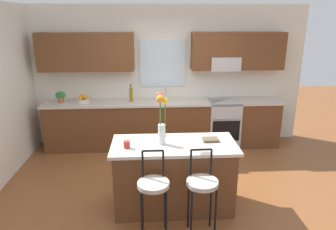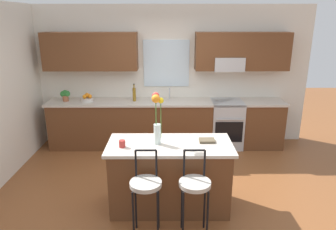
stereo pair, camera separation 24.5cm
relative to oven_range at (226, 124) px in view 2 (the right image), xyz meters
The scene contains 14 objects.
ground_plane 2.10m from the oven_range, 125.02° to the right, with size 14.00×14.00×0.00m, color brown.
back_wall_assembly 1.59m from the oven_range, 165.00° to the left, with size 5.60×0.50×2.70m.
counter_run 1.17m from the oven_range, behind, with size 4.56×0.64×0.92m.
sink_faucet 1.28m from the oven_range, behind, with size 0.02×0.13×0.23m.
oven_range is the anchor object (origin of this frame).
kitchen_island 2.37m from the oven_range, 118.48° to the right, with size 1.60×0.74×0.92m.
bar_stool_near 3.02m from the oven_range, 117.82° to the right, with size 0.36×0.36×1.04m.
bar_stool_middle 2.81m from the oven_range, 107.81° to the right, with size 0.36×0.36×1.04m.
flower_vase 2.59m from the oven_range, 121.78° to the right, with size 0.15×0.15×0.66m.
mug_ceramic 2.83m from the oven_range, 128.17° to the right, with size 0.08×0.08×0.09m, color #A52D28.
cookbook 2.18m from the oven_range, 107.85° to the right, with size 0.20×0.15×0.03m, color brown.
fruit_bowl_oranges 2.74m from the oven_range, behind, with size 0.24×0.24×0.16m.
bottle_olive_oil 1.89m from the oven_range, behind, with size 0.06×0.06×0.34m.
potted_plant_small 3.17m from the oven_range, behind, with size 0.20×0.14×0.22m.
Camera 2 is at (-0.00, -4.05, 2.45)m, focal length 32.98 mm.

